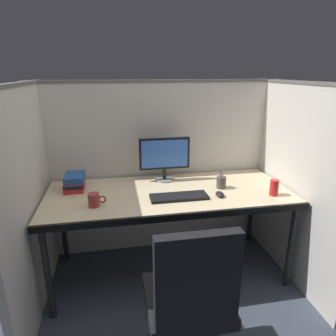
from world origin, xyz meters
The scene contains 13 objects.
ground_plane centered at (0.00, 0.00, 0.00)m, with size 8.00×8.00×0.00m, color #383F4C.
cubicle_partition_rear centered at (0.00, 0.74, 0.79)m, with size 2.21×0.06×1.57m.
cubicle_partition_left centered at (-0.99, 0.20, 0.79)m, with size 0.06×1.41×1.57m.
cubicle_partition_right centered at (0.99, 0.20, 0.79)m, with size 0.06×1.41×1.57m.
desk centered at (0.00, 0.29, 0.69)m, with size 1.90×0.80×0.74m.
office_chair centered at (-0.06, -0.60, 0.36)m, with size 0.52×0.52×0.97m.
monitor_center centered at (0.01, 0.57, 0.96)m, with size 0.43×0.17×0.37m.
keyboard_main centered at (0.05, 0.17, 0.75)m, with size 0.43×0.15×0.02m, color black.
computer_mouse centered at (0.36, 0.14, 0.76)m, with size 0.06×0.10×0.04m.
book_stack centered at (-0.73, 0.49, 0.80)m, with size 0.16×0.21×0.13m.
soda_can centered at (0.77, 0.09, 0.80)m, with size 0.07×0.07×0.12m, color red.
pen_cup centered at (0.43, 0.30, 0.79)m, with size 0.08×0.08×0.15m.
coffee_mug centered at (-0.56, 0.14, 0.79)m, with size 0.13×0.08×0.09m.
Camera 1 is at (-0.40, -1.81, 1.64)m, focal length 31.64 mm.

